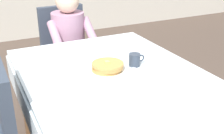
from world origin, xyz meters
TOP-DOWN VIEW (x-y plane):
  - dining_table_main at (0.00, 0.00)m, footprint 1.12×1.52m
  - chair_diner at (0.04, 1.17)m, footprint 0.44×0.45m
  - diner_person at (0.04, 1.01)m, footprint 0.40×0.43m
  - plate_breakfast at (-0.03, 0.05)m, footprint 0.28×0.28m
  - breakfast_stack at (-0.03, 0.05)m, footprint 0.20×0.20m
  - cup_coffee at (0.18, 0.07)m, footprint 0.11×0.08m
  - syrup_pitcher at (-0.27, 0.21)m, footprint 0.08×0.08m
  - fork_left_of_plate at (-0.22, 0.03)m, footprint 0.03×0.18m
  - knife_right_of_plate at (0.16, 0.03)m, footprint 0.04×0.20m
  - spoon_near_edge at (0.00, -0.28)m, footprint 0.15×0.03m
  - napkin_folded at (-0.30, -0.16)m, footprint 0.19×0.15m

SIDE VIEW (x-z plane):
  - chair_diner at x=0.04m, z-range 0.06..0.99m
  - dining_table_main at x=0.00m, z-range 0.28..1.02m
  - diner_person at x=0.04m, z-range 0.11..1.23m
  - fork_left_of_plate at x=-0.22m, z-range 0.74..0.74m
  - knife_right_of_plate at x=0.16m, z-range 0.74..0.74m
  - spoon_near_edge at x=0.00m, z-range 0.74..0.74m
  - napkin_folded at x=-0.30m, z-range 0.74..0.75m
  - plate_breakfast at x=-0.03m, z-range 0.74..0.76m
  - syrup_pitcher at x=-0.27m, z-range 0.74..0.81m
  - breakfast_stack at x=-0.03m, z-range 0.75..0.81m
  - cup_coffee at x=0.18m, z-range 0.74..0.83m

